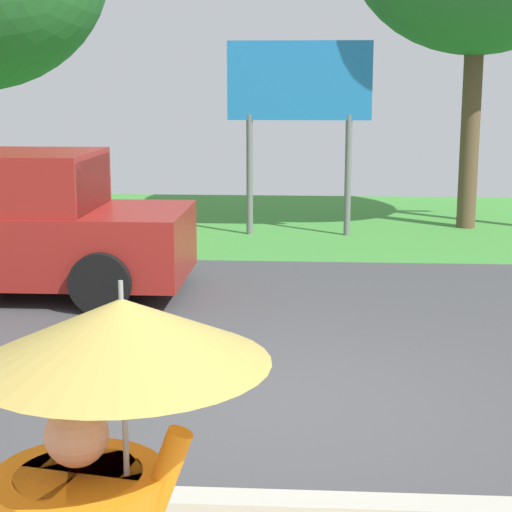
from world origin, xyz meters
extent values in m
cube|color=#424244|center=(0.00, 2.00, -0.05)|extent=(40.00, 8.00, 0.10)
cube|color=#428E39|center=(0.00, 10.00, -0.05)|extent=(40.00, 8.00, 0.10)
cube|color=#B2AD9E|center=(0.00, -2.00, 0.05)|extent=(40.00, 0.24, 0.10)
sphere|color=tan|center=(-0.50, -4.47, 1.59)|extent=(0.22, 0.22, 0.22)
cylinder|color=orange|center=(-0.22, -4.47, 1.40)|extent=(0.24, 0.09, 0.45)
cylinder|color=gray|center=(-0.33, -4.47, 1.62)|extent=(0.02, 0.02, 0.75)
cone|color=gold|center=(-0.33, -4.47, 1.96)|extent=(0.99, 0.99, 0.22)
cylinder|color=gray|center=(-0.33, -4.47, 2.08)|extent=(0.02, 0.02, 0.10)
cube|color=maroon|center=(-3.45, 3.78, 1.43)|extent=(1.80, 1.84, 0.90)
cube|color=#2D3842|center=(-2.60, 3.78, 1.43)|extent=(0.10, 1.70, 0.77)
cylinder|color=black|center=(-2.25, 4.78, 0.38)|extent=(0.76, 0.28, 0.76)
cylinder|color=black|center=(-2.25, 2.78, 0.38)|extent=(0.76, 0.28, 0.76)
cylinder|color=slate|center=(-0.86, 8.45, 1.10)|extent=(0.12, 0.12, 2.20)
cylinder|color=slate|center=(0.94, 8.45, 1.10)|extent=(0.12, 0.12, 2.20)
cube|color=#1E72B2|center=(0.04, 8.45, 2.80)|extent=(2.60, 0.10, 1.40)
cylinder|color=brown|center=(3.29, 9.46, 1.97)|extent=(0.36, 0.36, 3.94)
camera|label=1|loc=(0.28, -7.13, 2.76)|focal=59.75mm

